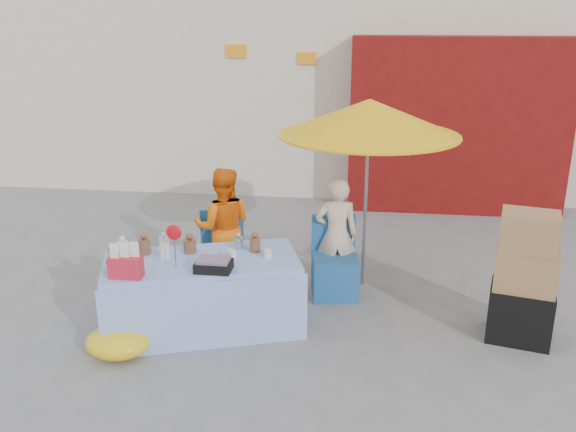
# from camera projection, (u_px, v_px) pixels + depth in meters

# --- Properties ---
(ground) EXTENTS (80.00, 80.00, 0.00)m
(ground) POSITION_uv_depth(u_px,v_px,m) (269.00, 334.00, 5.85)
(ground) COLOR slate
(ground) RESTS_ON ground
(backdrop) EXTENTS (14.00, 8.00, 7.80)m
(backdrop) POSITION_uv_depth(u_px,v_px,m) (354.00, 2.00, 11.85)
(backdrop) COLOR silver
(backdrop) RESTS_ON ground
(market_table) EXTENTS (2.05, 1.42, 1.13)m
(market_table) POSITION_uv_depth(u_px,v_px,m) (202.00, 293.00, 5.86)
(market_table) COLOR #9ABBF6
(market_table) RESTS_ON ground
(chair_left) EXTENTS (0.55, 0.54, 0.85)m
(chair_left) POSITION_uv_depth(u_px,v_px,m) (222.00, 267.00, 6.74)
(chair_left) COLOR #205895
(chair_left) RESTS_ON ground
(chair_right) EXTENTS (0.55, 0.54, 0.85)m
(chair_right) POSITION_uv_depth(u_px,v_px,m) (335.00, 273.00, 6.59)
(chair_right) COLOR #205895
(chair_right) RESTS_ON ground
(vendor_orange) EXTENTS (0.73, 0.61, 1.35)m
(vendor_orange) POSITION_uv_depth(u_px,v_px,m) (223.00, 227.00, 6.73)
(vendor_orange) COLOR orange
(vendor_orange) RESTS_ON ground
(vendor_beige) EXTENTS (0.51, 0.38, 1.28)m
(vendor_beige) POSITION_uv_depth(u_px,v_px,m) (336.00, 235.00, 6.59)
(vendor_beige) COLOR beige
(vendor_beige) RESTS_ON ground
(umbrella) EXTENTS (1.90, 1.90, 2.09)m
(umbrella) POSITION_uv_depth(u_px,v_px,m) (369.00, 118.00, 6.30)
(umbrella) COLOR gray
(umbrella) RESTS_ON ground
(box_stack) EXTENTS (0.66, 0.58, 1.25)m
(box_stack) POSITION_uv_depth(u_px,v_px,m) (524.00, 282.00, 5.60)
(box_stack) COLOR black
(box_stack) RESTS_ON ground
(tarp_bundle) EXTENTS (0.71, 0.64, 0.26)m
(tarp_bundle) POSITION_uv_depth(u_px,v_px,m) (118.00, 342.00, 5.45)
(tarp_bundle) COLOR yellow
(tarp_bundle) RESTS_ON ground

